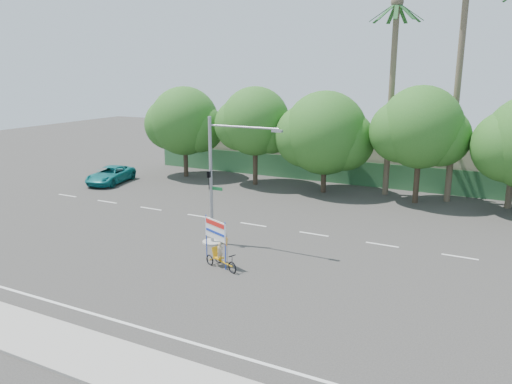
% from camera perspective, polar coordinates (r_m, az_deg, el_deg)
% --- Properties ---
extents(ground, '(120.00, 120.00, 0.00)m').
position_cam_1_polar(ground, '(23.61, -5.00, -9.67)').
color(ground, '#33302D').
rests_on(ground, ground).
extents(sidewalk_near, '(50.00, 2.40, 0.12)m').
position_cam_1_polar(sidewalk_near, '(18.40, -18.07, -17.45)').
color(sidewalk_near, gray).
rests_on(sidewalk_near, ground).
extents(fence, '(38.00, 0.08, 2.00)m').
position_cam_1_polar(fence, '(42.27, 10.59, 2.19)').
color(fence, '#336B3D').
rests_on(fence, ground).
extents(building_left, '(12.00, 8.00, 4.00)m').
position_cam_1_polar(building_left, '(49.81, 1.05, 5.35)').
color(building_left, '#C0B398').
rests_on(building_left, ground).
extents(building_right, '(14.00, 8.00, 3.60)m').
position_cam_1_polar(building_right, '(45.05, 22.12, 3.15)').
color(building_right, '#C0B398').
rests_on(building_right, ground).
extents(tree_far_left, '(7.14, 6.00, 7.96)m').
position_cam_1_polar(tree_far_left, '(44.67, -8.23, 7.79)').
color(tree_far_left, '#473828').
rests_on(tree_far_left, ground).
extents(tree_left, '(6.66, 5.60, 8.07)m').
position_cam_1_polar(tree_left, '(41.01, -0.14, 7.81)').
color(tree_left, '#473828').
rests_on(tree_left, ground).
extents(tree_center, '(7.62, 6.40, 7.85)m').
position_cam_1_polar(tree_center, '(38.73, 7.82, 6.44)').
color(tree_center, '#473828').
rests_on(tree_center, ground).
extents(tree_right, '(6.90, 5.80, 8.36)m').
position_cam_1_polar(tree_right, '(36.94, 18.22, 6.72)').
color(tree_right, '#473828').
rests_on(tree_right, ground).
extents(palm_tall, '(3.73, 3.79, 17.45)m').
position_cam_1_polar(palm_tall, '(37.94, 22.36, 14.49)').
color(palm_tall, '#70604C').
rests_on(palm_tall, ground).
extents(palm_short, '(3.73, 3.79, 14.45)m').
position_cam_1_polar(palm_short, '(38.62, 15.34, 12.61)').
color(palm_short, '#70604C').
rests_on(palm_short, ground).
extents(traffic_signal, '(4.72, 1.10, 7.00)m').
position_cam_1_polar(traffic_signal, '(26.98, -4.61, -0.08)').
color(traffic_signal, gray).
rests_on(traffic_signal, ground).
extents(trike_billboard, '(2.29, 1.16, 2.43)m').
position_cam_1_polar(trike_billboard, '(24.47, -4.31, -6.32)').
color(trike_billboard, black).
rests_on(trike_billboard, ground).
extents(pickup_truck, '(3.31, 5.45, 1.41)m').
position_cam_1_polar(pickup_truck, '(43.84, -16.30, 1.89)').
color(pickup_truck, '#107476').
rests_on(pickup_truck, ground).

